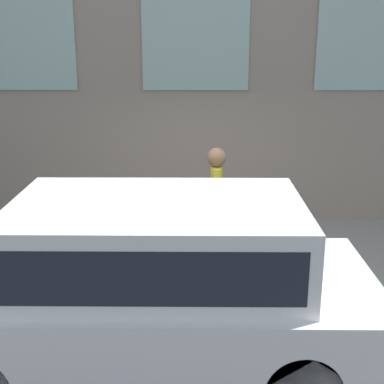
% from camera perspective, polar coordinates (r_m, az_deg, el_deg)
% --- Properties ---
extents(ground_plane, '(80.00, 80.00, 0.00)m').
position_cam_1_polar(ground_plane, '(7.11, 0.27, -11.33)').
color(ground_plane, '#2D2D30').
extents(sidewalk, '(2.68, 60.00, 0.18)m').
position_cam_1_polar(sidewalk, '(8.29, 0.32, -6.48)').
color(sidewalk, gray).
rests_on(sidewalk, ground_plane).
extents(fire_hydrant, '(0.31, 0.43, 0.71)m').
position_cam_1_polar(fire_hydrant, '(7.46, -2.60, -5.45)').
color(fire_hydrant, '#2D7260').
rests_on(fire_hydrant, sidewalk).
extents(person, '(0.40, 0.26, 1.65)m').
position_cam_1_polar(person, '(7.48, 2.58, -0.23)').
color(person, navy).
rests_on(person, sidewalk).
extents(parked_truck_white_near, '(2.09, 4.62, 1.75)m').
position_cam_1_polar(parked_truck_white_near, '(5.48, -4.23, -8.55)').
color(parked_truck_white_near, black).
rests_on(parked_truck_white_near, ground_plane).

